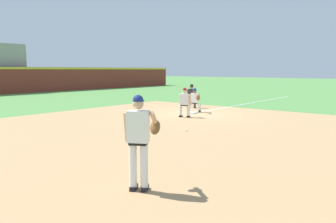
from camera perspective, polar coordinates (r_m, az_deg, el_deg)
The scene contains 10 objects.
ground_plane at distance 17.51m, azimuth 4.32°, elevation -0.36°, with size 160.00×160.00×0.00m, color #518942.
infield_dirt_patch at distance 11.92m, azimuth 1.81°, elevation -3.93°, with size 18.00×18.00×0.01m, color tan.
foul_line_stripe at distance 23.73m, azimuth 14.34°, elevation 1.46°, with size 14.40×0.10×0.00m, color white.
first_base_bag at distance 17.50m, azimuth 4.32°, elevation -0.22°, with size 0.38×0.38×0.09m, color white.
baseball at distance 12.45m, azimuth 3.30°, elevation -3.31°, with size 0.07×0.07×0.07m, color white.
pitcher at distance 6.27m, azimuth -4.98°, elevation -4.38°, with size 0.84×0.58×1.86m.
first_baseman at distance 18.00m, azimuth 4.67°, elevation 2.19°, with size 0.82×1.02×1.34m.
baserunner at distance 16.04m, azimuth 2.91°, elevation 1.80°, with size 0.57×0.66×1.46m.
umpire at distance 20.12m, azimuth 4.14°, elevation 2.90°, with size 0.63×0.68×1.46m.
outfield_wall at distance 34.97m, azimuth -26.81°, elevation 4.97°, with size 48.00×0.54×2.60m.
Camera 1 is at (-14.23, -9.93, 2.32)m, focal length 35.00 mm.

